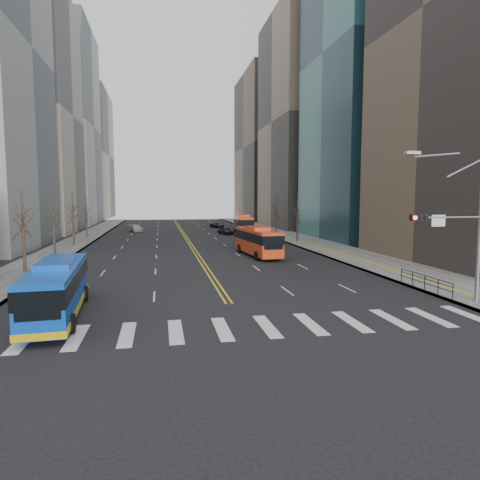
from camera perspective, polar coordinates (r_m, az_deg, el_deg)
The scene contains 16 objects.
ground at distance 22.53m, azimuth 0.66°, elevation -11.59°, with size 220.00×220.00×0.00m, color black.
sidewalk_right at distance 69.89m, azimuth 7.52°, elevation 0.23°, with size 7.00×130.00×0.15m, color slate.
sidewalk_left at distance 67.55m, azimuth -21.05°, elevation -0.29°, with size 5.00×130.00×0.15m, color slate.
crosswalk at distance 22.53m, azimuth 0.66°, elevation -11.58°, with size 26.70×4.00×0.01m.
centerline at distance 76.51m, azimuth -7.43°, elevation 0.65°, with size 0.55×100.00×0.01m.
office_towers at distance 91.34m, azimuth -8.05°, elevation 16.53°, with size 83.00×134.00×58.00m.
signal_mast at distance 29.33m, azimuth 27.23°, elevation 1.47°, with size 5.37×0.37×9.39m.
pedestrian_railing at distance 33.34m, azimuth 23.42°, elevation -4.92°, with size 0.06×6.06×1.02m.
street_trees at distance 55.76m, azimuth -13.70°, elevation 3.68°, with size 35.20×47.20×7.60m.
blue_bus at distance 26.23m, azimuth -23.19°, elevation -5.80°, with size 3.12×11.03×3.20m.
red_bus_near at distance 48.91m, azimuth 2.35°, elevation 0.05°, with size 3.40×10.75×3.37m.
red_bus_far at distance 76.44m, azimuth 0.43°, elevation 2.21°, with size 3.88×11.72×3.64m.
car_white at distance 37.01m, azimuth -23.47°, elevation -4.05°, with size 1.54×4.42×1.46m, color white.
car_dark_mid at distance 77.35m, azimuth -1.94°, elevation 1.23°, with size 1.55×3.85×1.31m, color black.
car_silver at distance 85.22m, azimuth -13.75°, elevation 1.50°, with size 1.91×4.70×1.36m, color #A4A4A9.
car_dark_far at distance 94.54m, azimuth -3.05°, elevation 1.99°, with size 1.89×4.11×1.14m, color black.
Camera 1 is at (-4.22, -21.10, 6.71)m, focal length 32.00 mm.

